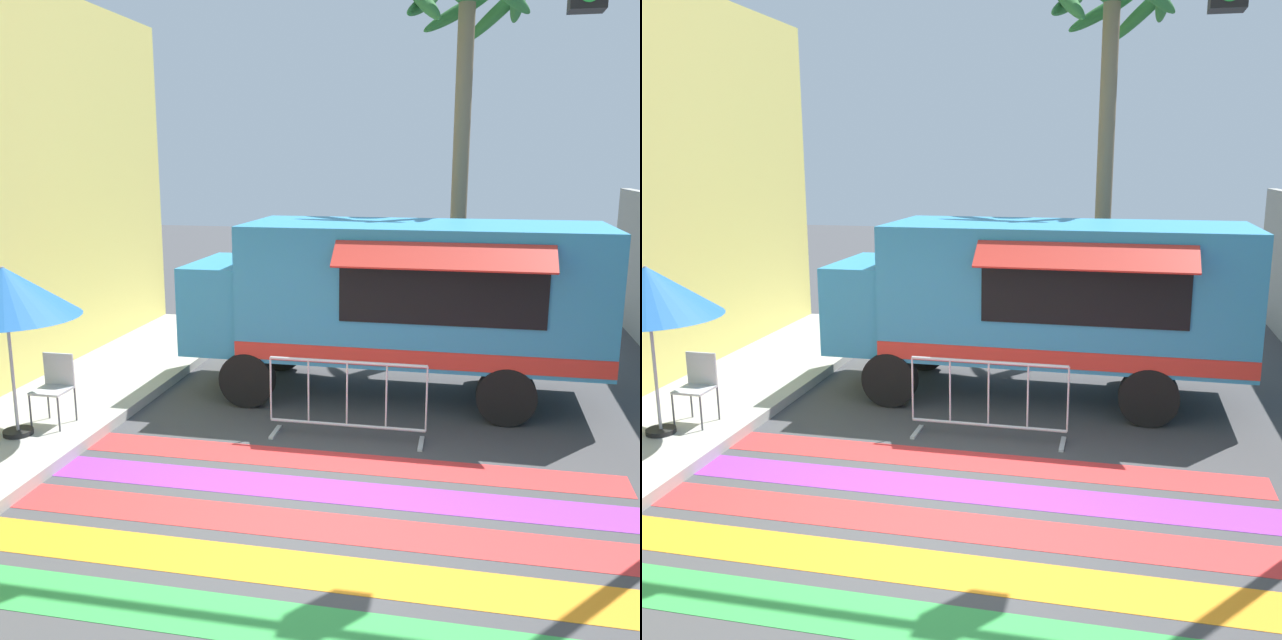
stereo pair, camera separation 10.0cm
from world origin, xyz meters
TOP-DOWN VIEW (x-y plane):
  - ground_plane at (0.00, 0.00)m, footprint 60.00×60.00m
  - crosswalk_painted at (0.00, -0.18)m, footprint 6.40×3.60m
  - food_truck at (0.26, 3.93)m, footprint 6.00×2.50m
  - patio_umbrella at (-4.03, 1.02)m, footprint 1.74×1.74m
  - folding_chair at (-3.77, 1.51)m, footprint 0.42×0.42m
  - barricade_front at (-0.07, 2.06)m, footprint 2.01×0.44m
  - palm_tree at (1.14, 6.71)m, footprint 2.45×2.48m

SIDE VIEW (x-z plane):
  - ground_plane at x=0.00m, z-range 0.00..0.00m
  - crosswalk_painted at x=0.00m, z-range 0.00..0.01m
  - barricade_front at x=-0.07m, z-range -0.01..1.03m
  - folding_chair at x=-3.77m, z-range 0.24..1.14m
  - food_truck at x=0.26m, z-range 0.26..2.84m
  - patio_umbrella at x=-4.03m, z-range 0.88..2.98m
  - palm_tree at x=1.14m, z-range 1.72..8.32m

